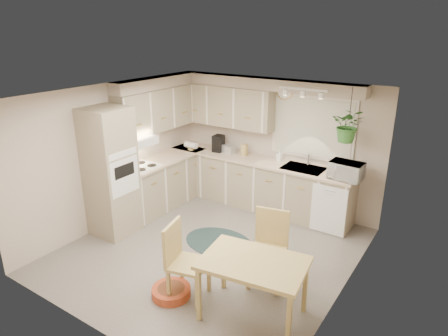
% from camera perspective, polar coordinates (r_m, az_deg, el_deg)
% --- Properties ---
extents(floor, '(4.20, 4.20, 0.00)m').
position_cam_1_polar(floor, '(6.28, -1.95, -11.67)').
color(floor, slate).
rests_on(floor, ground).
extents(ceiling, '(4.20, 4.20, 0.00)m').
position_cam_1_polar(ceiling, '(5.42, -2.24, 10.49)').
color(ceiling, silver).
rests_on(ceiling, wall_back).
extents(wall_back, '(4.00, 0.04, 2.40)m').
position_cam_1_polar(wall_back, '(7.46, 7.34, 3.50)').
color(wall_back, '#B9A999').
rests_on(wall_back, floor).
extents(wall_front, '(4.00, 0.04, 2.40)m').
position_cam_1_polar(wall_front, '(4.37, -18.49, -9.71)').
color(wall_front, '#B9A999').
rests_on(wall_front, floor).
extents(wall_left, '(0.04, 4.20, 2.40)m').
position_cam_1_polar(wall_left, '(7.03, -15.48, 1.91)').
color(wall_left, '#B9A999').
rests_on(wall_left, floor).
extents(wall_right, '(0.04, 4.20, 2.40)m').
position_cam_1_polar(wall_right, '(4.95, 17.25, -6.00)').
color(wall_right, '#B9A999').
rests_on(wall_right, floor).
extents(base_cab_left, '(0.60, 1.85, 0.90)m').
position_cam_1_polar(base_cab_left, '(7.65, -8.60, -2.08)').
color(base_cab_left, tan).
rests_on(base_cab_left, floor).
extents(base_cab_back, '(3.60, 0.60, 0.90)m').
position_cam_1_polar(base_cab_back, '(7.54, 4.71, -2.26)').
color(base_cab_back, tan).
rests_on(base_cab_back, floor).
extents(counter_left, '(0.64, 1.89, 0.04)m').
position_cam_1_polar(counter_left, '(7.48, -8.73, 1.24)').
color(counter_left, '#C8AF91').
rests_on(counter_left, base_cab_left).
extents(counter_back, '(3.64, 0.64, 0.04)m').
position_cam_1_polar(counter_back, '(7.37, 4.77, 1.10)').
color(counter_back, '#C8AF91').
rests_on(counter_back, base_cab_back).
extents(oven_stack, '(0.65, 0.65, 2.10)m').
position_cam_1_polar(oven_stack, '(6.62, -15.90, -0.64)').
color(oven_stack, tan).
rests_on(oven_stack, floor).
extents(wall_oven_face, '(0.02, 0.56, 0.58)m').
position_cam_1_polar(wall_oven_face, '(6.39, -14.01, -1.20)').
color(wall_oven_face, silver).
rests_on(wall_oven_face, oven_stack).
extents(upper_cab_left, '(0.35, 2.00, 0.75)m').
position_cam_1_polar(upper_cab_left, '(7.43, -9.23, 8.31)').
color(upper_cab_left, tan).
rests_on(upper_cab_left, wall_left).
extents(upper_cab_back, '(2.00, 0.35, 0.75)m').
position_cam_1_polar(upper_cab_back, '(7.64, 0.15, 8.89)').
color(upper_cab_back, tan).
rests_on(upper_cab_back, wall_back).
extents(soffit_left, '(0.30, 2.00, 0.20)m').
position_cam_1_polar(soffit_left, '(7.37, -9.58, 11.95)').
color(soffit_left, '#B9A999').
rests_on(soffit_left, wall_left).
extents(soffit_back, '(3.60, 0.30, 0.20)m').
position_cam_1_polar(soffit_back, '(7.18, 5.72, 11.93)').
color(soffit_back, '#B9A999').
rests_on(soffit_back, wall_back).
extents(cooktop, '(0.52, 0.58, 0.02)m').
position_cam_1_polar(cooktop, '(7.08, -11.77, 0.16)').
color(cooktop, silver).
rests_on(cooktop, counter_left).
extents(range_hood, '(0.40, 0.60, 0.14)m').
position_cam_1_polar(range_hood, '(6.96, -12.15, 3.72)').
color(range_hood, silver).
rests_on(range_hood, upper_cab_left).
extents(window_blinds, '(1.40, 0.02, 1.00)m').
position_cam_1_polar(window_blinds, '(7.06, 12.47, 5.62)').
color(window_blinds, white).
rests_on(window_blinds, wall_back).
extents(window_frame, '(1.50, 0.02, 1.10)m').
position_cam_1_polar(window_frame, '(7.07, 12.50, 5.64)').
color(window_frame, beige).
rests_on(window_frame, wall_back).
extents(sink, '(0.70, 0.48, 0.10)m').
position_cam_1_polar(sink, '(7.02, 11.24, -0.36)').
color(sink, '#B1B2B9').
rests_on(sink, counter_back).
extents(dishwasher_front, '(0.58, 0.02, 0.83)m').
position_cam_1_polar(dishwasher_front, '(6.75, 14.65, -5.88)').
color(dishwasher_front, silver).
rests_on(dishwasher_front, base_cab_back).
extents(track_light_bar, '(0.80, 0.04, 0.04)m').
position_cam_1_polar(track_light_bar, '(6.44, 11.22, 11.01)').
color(track_light_bar, silver).
rests_on(track_light_bar, ceiling).
extents(wall_clock, '(0.30, 0.03, 0.30)m').
position_cam_1_polar(wall_clock, '(7.15, 8.67, 10.79)').
color(wall_clock, gold).
rests_on(wall_clock, wall_back).
extents(dining_table, '(1.29, 0.95, 0.75)m').
position_cam_1_polar(dining_table, '(4.88, 4.14, -16.82)').
color(dining_table, tan).
rests_on(dining_table, floor).
extents(chair_left, '(0.57, 0.57, 1.00)m').
position_cam_1_polar(chair_left, '(5.11, -5.07, -13.24)').
color(chair_left, tan).
rests_on(chair_left, floor).
extents(chair_back, '(0.56, 0.56, 1.01)m').
position_cam_1_polar(chair_back, '(5.33, 6.21, -11.65)').
color(chair_back, tan).
rests_on(chair_back, floor).
extents(braided_rug, '(1.15, 0.87, 0.01)m').
position_cam_1_polar(braided_rug, '(6.48, -0.75, -10.50)').
color(braided_rug, black).
rests_on(braided_rug, floor).
extents(pet_bed, '(0.66, 0.66, 0.12)m').
position_cam_1_polar(pet_bed, '(5.39, -7.54, -17.11)').
color(pet_bed, '#BC4925').
rests_on(pet_bed, floor).
extents(microwave, '(0.53, 0.31, 0.35)m').
position_cam_1_polar(microwave, '(6.63, 17.06, -0.11)').
color(microwave, silver).
rests_on(microwave, counter_back).
extents(soap_bottle, '(0.10, 0.20, 0.09)m').
position_cam_1_polar(soap_bottle, '(7.32, 7.91, 1.41)').
color(soap_bottle, silver).
rests_on(soap_bottle, counter_back).
extents(hanging_plant, '(0.56, 0.61, 0.42)m').
position_cam_1_polar(hanging_plant, '(6.46, 17.33, 5.33)').
color(hanging_plant, '#336E2C').
rests_on(hanging_plant, ceiling).
extents(coffee_maker, '(0.20, 0.24, 0.32)m').
position_cam_1_polar(coffee_maker, '(7.75, -0.80, 3.53)').
color(coffee_maker, black).
rests_on(coffee_maker, counter_back).
extents(toaster, '(0.27, 0.19, 0.15)m').
position_cam_1_polar(toaster, '(7.67, 0.70, 2.70)').
color(toaster, '#B1B2B9').
rests_on(toaster, counter_back).
extents(knife_block, '(0.10, 0.10, 0.23)m').
position_cam_1_polar(knife_block, '(7.52, 2.93, 2.61)').
color(knife_block, tan).
rests_on(knife_block, counter_back).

